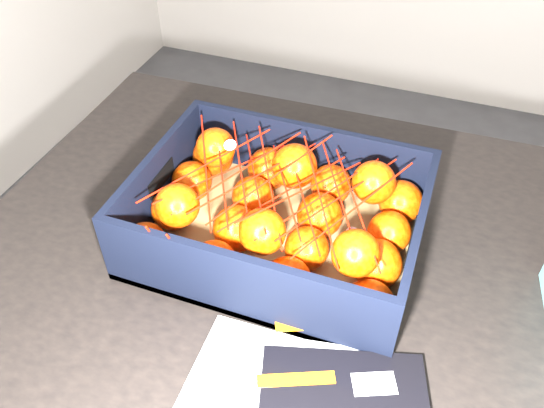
% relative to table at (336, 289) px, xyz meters
% --- Properties ---
extents(table, '(1.22, 0.83, 0.75)m').
position_rel_table_xyz_m(table, '(0.00, 0.00, 0.00)').
color(table, black).
rests_on(table, ground).
extents(produce_crate, '(0.43, 0.32, 0.13)m').
position_rel_table_xyz_m(produce_crate, '(-0.10, -0.02, 0.14)').
color(produce_crate, olive).
rests_on(produce_crate, table).
extents(clementine_heap, '(0.41, 0.31, 0.13)m').
position_rel_table_xyz_m(clementine_heap, '(-0.10, -0.02, 0.16)').
color(clementine_heap, '#DC3C04').
rests_on(clementine_heap, produce_crate).
extents(mesh_net, '(0.36, 0.29, 0.09)m').
position_rel_table_xyz_m(mesh_net, '(-0.11, -0.02, 0.22)').
color(mesh_net, '#BE1407').
rests_on(mesh_net, clementine_heap).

